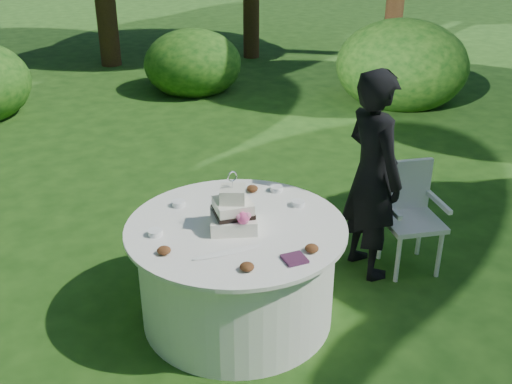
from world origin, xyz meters
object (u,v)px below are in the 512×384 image
(chair, at_px, (409,208))
(table, at_px, (237,271))
(guest, at_px, (373,175))
(cake, at_px, (233,213))

(chair, bearing_deg, table, -174.82)
(guest, xyz_separation_m, cake, (-1.26, -0.22, 0.02))
(guest, bearing_deg, table, 97.38)
(table, xyz_separation_m, cake, (-0.03, -0.02, 0.50))
(table, bearing_deg, guest, 9.05)
(guest, distance_m, cake, 1.28)
(cake, height_order, chair, cake)
(table, height_order, cake, cake)
(cake, relative_size, chair, 0.47)
(cake, bearing_deg, chair, 5.80)
(table, distance_m, chair, 1.60)
(guest, height_order, chair, guest)
(table, height_order, chair, chair)
(cake, distance_m, chair, 1.66)
(table, relative_size, cake, 3.66)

